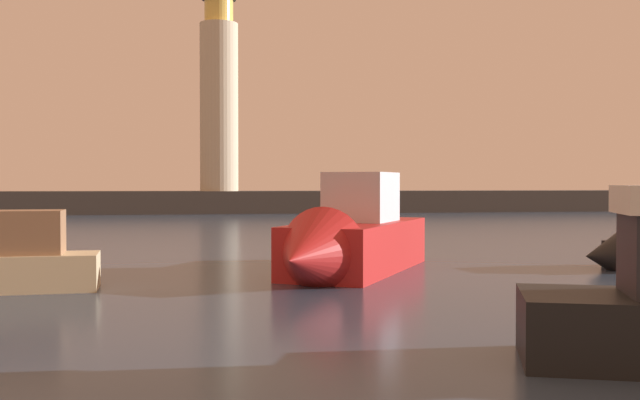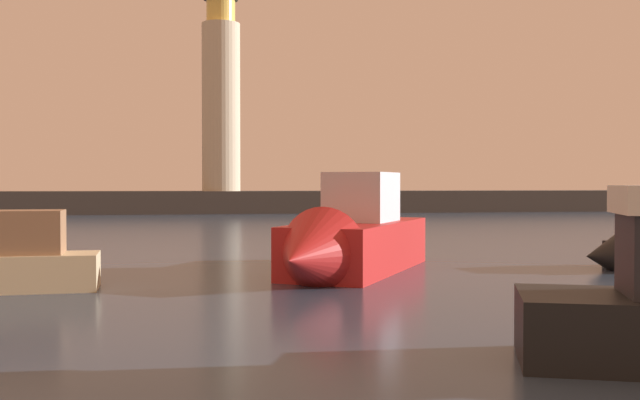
{
  "view_description": "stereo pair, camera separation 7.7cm",
  "coord_description": "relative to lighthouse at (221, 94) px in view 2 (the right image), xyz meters",
  "views": [
    {
      "loc": [
        -2.48,
        -2.13,
        2.69
      ],
      "look_at": [
        0.96,
        18.24,
        2.22
      ],
      "focal_mm": 41.97,
      "sensor_mm": 36.0,
      "label": 1
    },
    {
      "loc": [
        -2.4,
        -2.14,
        2.69
      ],
      "look_at": [
        0.96,
        18.24,
        2.22
      ],
      "focal_mm": 41.97,
      "sensor_mm": 36.0,
      "label": 2
    }
  ],
  "objects": [
    {
      "name": "ground_plane",
      "position": [
        0.25,
        -32.33,
        -10.53
      ],
      "size": [
        220.0,
        220.0,
        0.0
      ],
      "primitive_type": "plane",
      "color": "#2D3D51"
    },
    {
      "name": "breakwater",
      "position": [
        0.25,
        -0.0,
        -9.54
      ],
      "size": [
        76.64,
        4.13,
        1.98
      ],
      "primitive_type": "cube",
      "color": "#423F3D",
      "rests_on": "ground_plane"
    },
    {
      "name": "lighthouse",
      "position": [
        0.0,
        0.0,
        0.0
      ],
      "size": [
        3.37,
        3.37,
        18.05
      ],
      "color": "beige",
      "rests_on": "breakwater"
    },
    {
      "name": "motorboat_0",
      "position": [
        2.11,
        -45.51,
        -9.55
      ],
      "size": [
        6.66,
        8.94,
        3.43
      ],
      "color": "#B21E1E",
      "rests_on": "ground_plane"
    }
  ]
}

